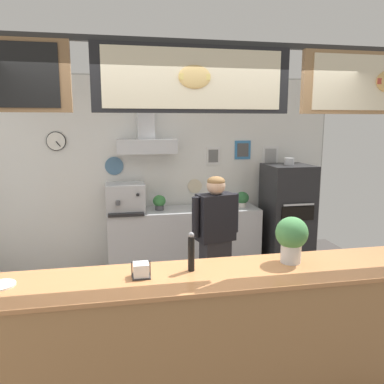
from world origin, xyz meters
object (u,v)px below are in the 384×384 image
at_px(espresso_machine, 125,198).
at_px(potted_sage, 242,199).
at_px(potted_oregano, 159,202).
at_px(napkin_holder, 141,271).
at_px(condiment_plate, 0,285).
at_px(pizza_oven, 287,216).
at_px(shop_worker, 215,242).
at_px(basil_vase, 291,238).
at_px(potted_basil, 202,202).
at_px(pepper_grinder, 191,252).

xyz_separation_m(espresso_machine, potted_sage, (1.68, -0.00, -0.07)).
height_order(potted_oregano, napkin_holder, napkin_holder).
xyz_separation_m(potted_sage, condiment_plate, (-2.56, -2.64, 0.02)).
bearing_deg(pizza_oven, shop_worker, -138.05).
xyz_separation_m(pizza_oven, shop_worker, (-1.42, -1.28, 0.08)).
relative_size(pizza_oven, basil_vase, 4.53).
relative_size(espresso_machine, potted_sage, 2.32).
distance_m(pizza_oven, potted_sage, 0.73).
bearing_deg(potted_basil, condiment_plate, -126.53).
height_order(potted_basil, napkin_holder, napkin_holder).
height_order(espresso_machine, basil_vase, basil_vase).
bearing_deg(potted_basil, espresso_machine, -179.47).
distance_m(napkin_holder, basil_vase, 1.17).
distance_m(potted_basil, basil_vase, 2.62).
relative_size(potted_oregano, potted_sage, 0.95).
xyz_separation_m(condiment_plate, basil_vase, (2.08, 0.04, 0.19)).
height_order(shop_worker, pepper_grinder, shop_worker).
height_order(pizza_oven, napkin_holder, pizza_oven).
bearing_deg(pizza_oven, basil_vase, -114.51).
distance_m(espresso_machine, potted_basil, 1.09).
distance_m(pizza_oven, shop_worker, 1.91).
relative_size(pizza_oven, potted_oregano, 7.65).
xyz_separation_m(potted_basil, potted_sage, (0.59, -0.01, 0.02)).
relative_size(napkin_holder, pepper_grinder, 0.46).
relative_size(shop_worker, basil_vase, 4.37).
xyz_separation_m(pizza_oven, pepper_grinder, (-1.93, -2.53, 0.43)).
xyz_separation_m(pizza_oven, potted_sage, (-0.67, 0.09, 0.27)).
xyz_separation_m(potted_basil, napkin_holder, (-1.04, -2.68, 0.09)).
relative_size(condiment_plate, pepper_grinder, 0.67).
relative_size(pizza_oven, shop_worker, 1.04).
relative_size(potted_sage, pepper_grinder, 0.77).
xyz_separation_m(potted_oregano, pepper_grinder, (-0.06, -2.65, 0.17)).
distance_m(pepper_grinder, basil_vase, 0.79).
bearing_deg(shop_worker, potted_sage, -132.61).
height_order(shop_worker, espresso_machine, shop_worker).
xyz_separation_m(potted_basil, potted_oregano, (-0.61, 0.02, 0.02)).
bearing_deg(espresso_machine, basil_vase, -65.16).
bearing_deg(espresso_machine, potted_sage, -0.04).
height_order(espresso_machine, potted_sage, espresso_machine).
bearing_deg(napkin_holder, potted_basil, 68.82).
bearing_deg(condiment_plate, pizza_oven, 38.33).
bearing_deg(potted_sage, basil_vase, -100.37).
bearing_deg(basil_vase, condiment_plate, -178.79).
bearing_deg(napkin_holder, potted_sage, 58.54).
bearing_deg(shop_worker, espresso_machine, -69.77).
height_order(potted_oregano, condiment_plate, potted_oregano).
height_order(potted_oregano, pepper_grinder, pepper_grinder).
bearing_deg(condiment_plate, napkin_holder, -1.64).
bearing_deg(basil_vase, napkin_holder, -176.50).
bearing_deg(basil_vase, pizza_oven, 65.49).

